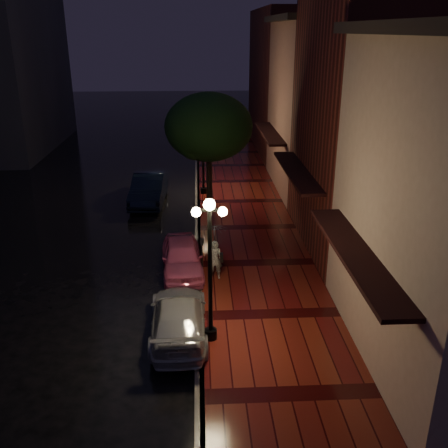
% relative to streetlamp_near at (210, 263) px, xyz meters
% --- Properties ---
extents(ground, '(120.00, 120.00, 0.00)m').
position_rel_streetlamp_near_xyz_m(ground, '(-0.35, 5.00, -2.60)').
color(ground, black).
rests_on(ground, ground).
extents(sidewalk, '(4.50, 60.00, 0.15)m').
position_rel_streetlamp_near_xyz_m(sidewalk, '(1.90, 5.00, -2.53)').
color(sidewalk, '#470C0C').
rests_on(sidewalk, ground).
extents(curb, '(0.25, 60.00, 0.15)m').
position_rel_streetlamp_near_xyz_m(curb, '(-0.35, 5.00, -2.53)').
color(curb, '#595451').
rests_on(curb, ground).
extents(storefront_mid, '(5.00, 8.00, 11.00)m').
position_rel_streetlamp_near_xyz_m(storefront_mid, '(6.65, 7.00, 2.90)').
color(storefront_mid, '#511914').
rests_on(storefront_mid, ground).
extents(storefront_far, '(5.00, 8.00, 9.00)m').
position_rel_streetlamp_near_xyz_m(storefront_far, '(6.65, 15.00, 1.90)').
color(storefront_far, '#8C5951').
rests_on(storefront_far, ground).
extents(storefront_extra, '(5.00, 12.00, 10.00)m').
position_rel_streetlamp_near_xyz_m(storefront_extra, '(6.65, 25.00, 2.40)').
color(storefront_extra, '#511914').
rests_on(storefront_extra, ground).
extents(streetlamp_near, '(0.96, 0.36, 4.31)m').
position_rel_streetlamp_near_xyz_m(streetlamp_near, '(0.00, 0.00, 0.00)').
color(streetlamp_near, black).
rests_on(streetlamp_near, sidewalk).
extents(streetlamp_far, '(0.96, 0.36, 4.31)m').
position_rel_streetlamp_near_xyz_m(streetlamp_far, '(0.00, 14.00, 0.00)').
color(streetlamp_far, black).
rests_on(streetlamp_far, sidewalk).
extents(street_tree, '(4.16, 4.16, 5.80)m').
position_rel_streetlamp_near_xyz_m(street_tree, '(0.26, 10.99, 1.64)').
color(street_tree, black).
rests_on(street_tree, sidewalk).
extents(pink_car, '(1.77, 3.79, 1.26)m').
position_rel_streetlamp_near_xyz_m(pink_car, '(-0.95, 4.66, -1.97)').
color(pink_car, '#E05C8A').
rests_on(pink_car, ground).
extents(navy_car, '(1.83, 4.74, 1.54)m').
position_rel_streetlamp_near_xyz_m(navy_car, '(-2.90, 12.95, -1.83)').
color(navy_car, black).
rests_on(navy_car, ground).
extents(silver_car, '(1.78, 4.16, 1.19)m').
position_rel_streetlamp_near_xyz_m(silver_car, '(-0.95, 0.45, -2.00)').
color(silver_car, '#A2A3AA').
rests_on(silver_car, ground).
extents(woman_with_umbrella, '(0.86, 0.88, 2.07)m').
position_rel_streetlamp_near_xyz_m(woman_with_umbrella, '(0.25, 3.80, -1.08)').
color(woman_with_umbrella, silver).
rests_on(woman_with_umbrella, sidewalk).
extents(parking_meter, '(0.14, 0.12, 1.34)m').
position_rel_streetlamp_near_xyz_m(parking_meter, '(-0.20, 4.30, -1.64)').
color(parking_meter, black).
rests_on(parking_meter, sidewalk).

